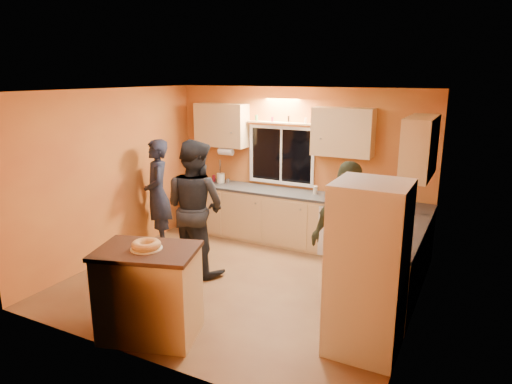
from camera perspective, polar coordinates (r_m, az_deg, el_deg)
The scene contains 14 objects.
ground at distance 6.45m, azimuth -1.79°, elevation -11.19°, with size 4.50×4.50×0.00m, color brown.
room_shell at distance 6.23m, azimuth 0.89°, elevation 3.61°, with size 4.54×4.04×2.61m.
back_counter at distance 7.70m, azimuth 4.38°, elevation -3.26°, with size 4.23×0.62×0.90m.
right_counter at distance 6.12m, azimuth 16.98°, elevation -8.71°, with size 0.62×1.84×0.90m.
refrigerator at distance 4.77m, azimuth 13.77°, elevation -9.34°, with size 0.72×0.70×1.80m, color silver.
island at distance 5.17m, azimuth -13.20°, elevation -12.11°, with size 1.21×0.99×1.02m.
bundt_pastry at distance 4.95m, azimuth -13.56°, elevation -6.45°, with size 0.31×0.31×0.09m, color tan.
person_left at distance 7.63m, azimuth -12.20°, elevation -0.24°, with size 0.65×0.43×1.79m, color black.
person_center at distance 6.53m, azimuth -7.62°, elevation -1.89°, with size 0.94×0.73×1.93m, color black.
person_right at distance 5.74m, azimuth 11.05°, elevation -5.04°, with size 1.06×0.44×1.80m, color #333924.
mixing_bowl at distance 7.25m, azimuth 11.02°, elevation -0.58°, with size 0.34×0.34×0.08m, color black.
utensil_crock at distance 8.24m, azimuth -4.44°, elevation 1.76°, with size 0.14×0.14×0.17m, color beige.
potted_plant at distance 5.35m, azimuth 16.55°, elevation -5.32°, with size 0.25×0.21×0.27m, color gray.
red_box at distance 5.85m, azimuth 17.21°, elevation -4.73°, with size 0.16×0.12×0.07m, color maroon.
Camera 1 is at (2.82, -5.08, 2.80)m, focal length 32.00 mm.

